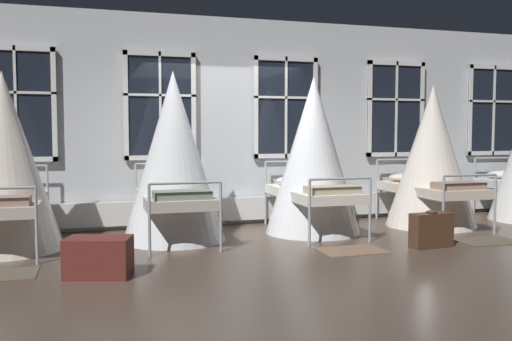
{
  "coord_description": "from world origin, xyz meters",
  "views": [
    {
      "loc": [
        -2.17,
        -7.38,
        1.48
      ],
      "look_at": [
        0.18,
        0.17,
        0.93
      ],
      "focal_mm": 39.72,
      "sensor_mm": 36.0,
      "label": 1
    }
  ],
  "objects": [
    {
      "name": "cot_second",
      "position": [
        -3.07,
        0.18,
        1.08
      ],
      "size": [
        1.38,
        1.89,
        2.22
      ],
      "rotation": [
        0.0,
        0.0,
        1.56
      ],
      "color": "#9EA3A8",
      "rests_on": "ground"
    },
    {
      "name": "travel_trunk",
      "position": [
        -2.01,
        -1.49,
        0.2
      ],
      "size": [
        0.73,
        0.57,
        0.4
      ],
      "primitive_type": "cube",
      "rotation": [
        0.0,
        0.0,
        -0.3
      ],
      "color": "#5B231E",
      "rests_on": "ground"
    },
    {
      "name": "suitcase_dark",
      "position": [
        2.07,
        -1.25,
        0.22
      ],
      "size": [
        0.58,
        0.26,
        0.47
      ],
      "rotation": [
        0.0,
        0.0,
        0.09
      ],
      "color": "#472D1E",
      "rests_on": "ground"
    },
    {
      "name": "cot_fifth",
      "position": [
        3.04,
        0.19,
        1.06
      ],
      "size": [
        1.38,
        1.88,
        2.19
      ],
      "rotation": [
        0.0,
        0.0,
        1.57
      ],
      "color": "#9EA3A8",
      "rests_on": "ground"
    },
    {
      "name": "cot_fourth",
      "position": [
        1.06,
        0.2,
        1.1
      ],
      "size": [
        1.38,
        1.89,
        2.27
      ],
      "rotation": [
        0.0,
        0.0,
        1.56
      ],
      "color": "#9EA3A8",
      "rests_on": "ground"
    },
    {
      "name": "rug_fifth",
      "position": [
        3.02,
        -1.14,
        0.01
      ],
      "size": [
        0.82,
        0.59,
        0.01
      ],
      "primitive_type": "cube",
      "rotation": [
        0.0,
        0.0,
        -0.04
      ],
      "color": "brown",
      "rests_on": "ground"
    },
    {
      "name": "cot_third",
      "position": [
        -0.97,
        0.2,
        1.11
      ],
      "size": [
        1.38,
        1.89,
        2.28
      ],
      "rotation": [
        0.0,
        0.0,
        1.56
      ],
      "color": "#9EA3A8",
      "rests_on": "ground"
    },
    {
      "name": "ground",
      "position": [
        0.0,
        0.0,
        0.0
      ],
      "size": [
        28.94,
        28.94,
        0.0
      ],
      "primitive_type": "plane",
      "color": "#4C3D33"
    },
    {
      "name": "back_wall_with_windows",
      "position": [
        0.0,
        1.33,
        1.62
      ],
      "size": [
        15.47,
        0.1,
        3.25
      ],
      "primitive_type": "cube",
      "color": "silver",
      "rests_on": "ground"
    },
    {
      "name": "rug_fourth",
      "position": [
        1.01,
        -1.14,
        0.01
      ],
      "size": [
        0.8,
        0.56,
        0.01
      ],
      "primitive_type": "cube",
      "rotation": [
        0.0,
        0.0,
        0.0
      ],
      "color": "brown",
      "rests_on": "ground"
    },
    {
      "name": "window_bank",
      "position": [
        -0.0,
        1.21,
        1.01
      ],
      "size": [
        11.16,
        0.1,
        2.6
      ],
      "color": "black",
      "rests_on": "ground"
    }
  ]
}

